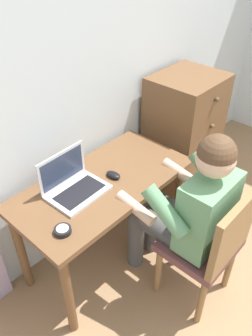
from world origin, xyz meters
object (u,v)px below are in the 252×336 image
object	(u,v)px
dresser	(182,139)
person_seated	(188,207)
chair	(210,244)
desk	(104,195)
computer_mouse	(113,175)
laptop	(73,184)
desk_clock	(63,230)

from	to	relation	value
dresser	person_seated	size ratio (longest dim) A/B	0.90
dresser	chair	world-z (taller)	dresser
desk	computer_mouse	world-z (taller)	computer_mouse
laptop	desk_clock	size ratio (longest dim) A/B	3.88
dresser	desk	bearing A→B (deg)	-176.03
desk	dresser	bearing A→B (deg)	3.97
person_seated	desk_clock	xyz separation A→B (m)	(-0.63, 0.35, 0.05)
chair	person_seated	size ratio (longest dim) A/B	0.74
laptop	computer_mouse	bearing A→B (deg)	-18.47
dresser	computer_mouse	xyz separation A→B (m)	(-0.90, -0.08, 0.19)
dresser	laptop	distance (m)	1.17
chair	person_seated	distance (m)	0.26
dresser	person_seated	bearing A→B (deg)	-144.21
person_seated	computer_mouse	xyz separation A→B (m)	(-0.12, 0.48, 0.05)
person_seated	desk	bearing A→B (deg)	112.09
dresser	desk_clock	xyz separation A→B (m)	(-1.41, -0.21, 0.19)
desk	chair	size ratio (longest dim) A/B	1.30
desk	person_seated	size ratio (longest dim) A/B	0.96
computer_mouse	desk	bearing A→B (deg)	165.29
dresser	desk_clock	world-z (taller)	dresser
desk	chair	xyz separation A→B (m)	(0.20, -0.68, -0.10)
desk_clock	dresser	bearing A→B (deg)	8.50
laptop	computer_mouse	distance (m)	0.27
laptop	person_seated	bearing A→B (deg)	-56.17
dresser	person_seated	xyz separation A→B (m)	(-0.78, -0.56, 0.14)
person_seated	chair	bearing A→B (deg)	-89.92
person_seated	laptop	size ratio (longest dim) A/B	3.45
person_seated	desk_clock	size ratio (longest dim) A/B	13.38
person_seated	computer_mouse	distance (m)	0.50
person_seated	computer_mouse	bearing A→B (deg)	104.54
desk_clock	computer_mouse	bearing A→B (deg)	14.19
laptop	computer_mouse	size ratio (longest dim) A/B	3.49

